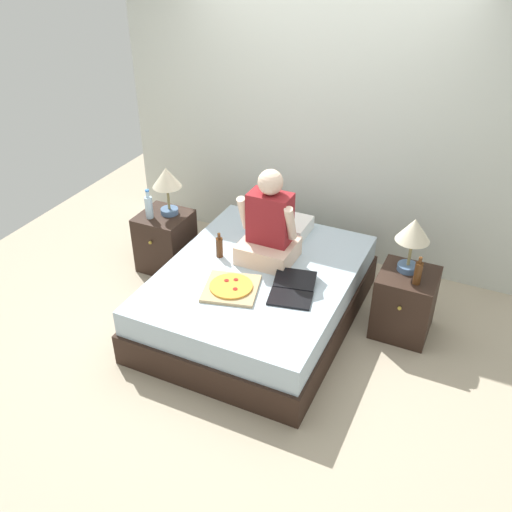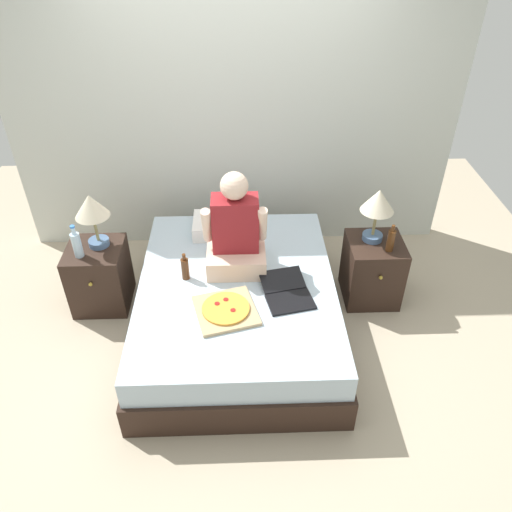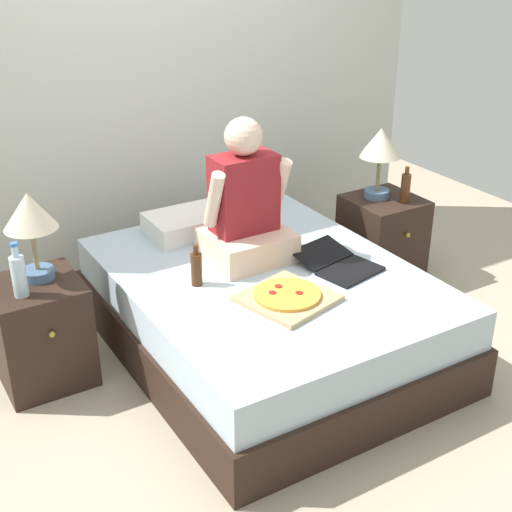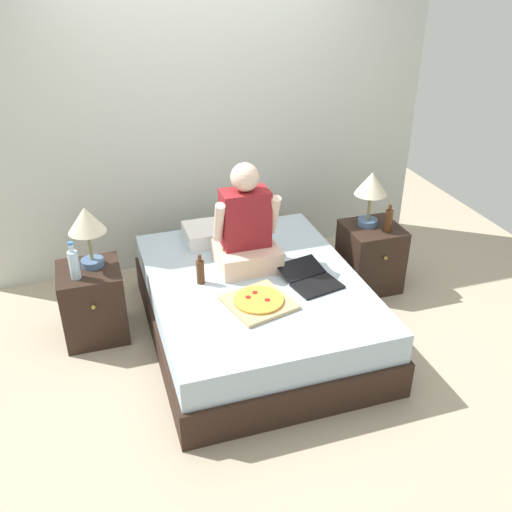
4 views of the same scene
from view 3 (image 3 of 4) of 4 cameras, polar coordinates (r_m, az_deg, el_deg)
The scene contains 14 objects.
ground_plane at distance 4.00m, azimuth 0.77°, elevation -7.40°, with size 5.88×5.88×0.00m, color tan.
wall_back at distance 4.62m, azimuth -8.04°, elevation 13.75°, with size 3.88×0.12×2.50m, color silver.
bed at distance 3.88m, azimuth 0.79°, elevation -4.48°, with size 1.49×1.91×0.48m.
nightstand_left at distance 3.79m, azimuth -16.82°, elevation -5.83°, with size 0.44×0.47×0.55m.
lamp_on_left_nightstand at distance 3.58m, azimuth -17.64°, elevation 2.96°, with size 0.26×0.26×0.45m.
water_bottle at distance 3.52m, azimuth -18.46°, elevation -1.43°, with size 0.07×0.07×0.28m.
nightstand_right at distance 4.73m, azimuth 10.04°, elevation 1.42°, with size 0.44×0.47×0.55m.
lamp_on_right_nightstand at distance 4.53m, azimuth 9.92°, elevation 8.52°, with size 0.26×0.26×0.45m.
beer_bottle at distance 4.56m, azimuth 11.88°, elevation 5.41°, with size 0.06×0.06×0.23m.
pillow at distance 4.23m, azimuth -5.13°, elevation 2.68°, with size 0.52×0.34×0.12m, color white.
person_seated at distance 3.81m, azimuth -0.92°, elevation 3.80°, with size 0.47×0.40×0.78m.
laptop at distance 3.82m, azimuth 6.79°, elevation -0.72°, with size 0.40×0.47×0.07m.
pizza_box at distance 3.49m, azimuth 2.51°, elevation -3.31°, with size 0.49×0.49×0.05m.
beer_bottle_on_bed at distance 3.61m, azimuth -4.79°, elevation -1.00°, with size 0.06×0.06×0.22m.
Camera 3 is at (-1.78, -2.84, 2.19)m, focal length 50.00 mm.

